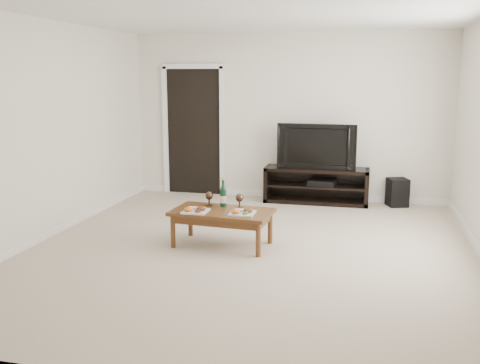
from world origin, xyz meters
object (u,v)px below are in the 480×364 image
object	(u,v)px
television	(317,146)
coffee_table	(222,228)
media_console	(316,185)
subwoofer	(397,192)

from	to	relation	value
television	coffee_table	world-z (taller)	television
media_console	coffee_table	bearing A→B (deg)	-109.53
media_console	coffee_table	distance (m)	2.55
media_console	coffee_table	world-z (taller)	media_console
media_console	television	world-z (taller)	television
coffee_table	media_console	bearing A→B (deg)	70.47
subwoofer	television	bearing A→B (deg)	165.50
subwoofer	media_console	bearing A→B (deg)	165.50
television	media_console	bearing A→B (deg)	0.00
subwoofer	coffee_table	distance (m)	3.23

